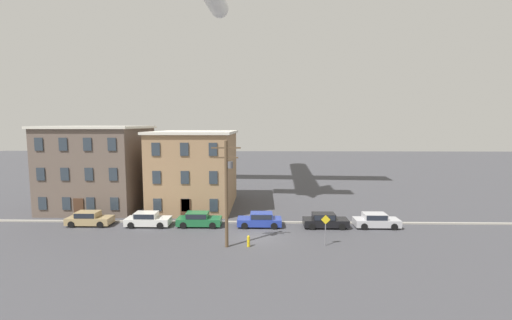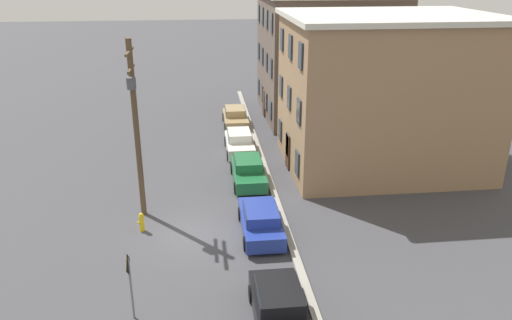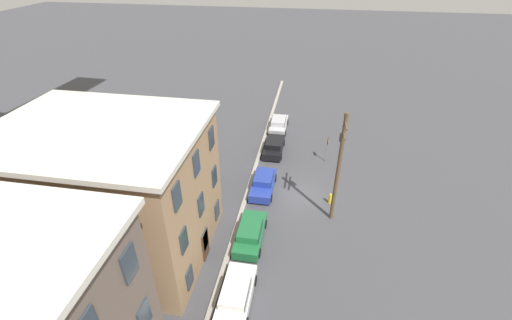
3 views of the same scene
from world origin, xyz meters
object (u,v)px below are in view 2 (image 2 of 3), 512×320
Objects in this scene: car_white at (239,141)px; fire_hydrant at (142,222)px; car_black at (280,306)px; caution_sign at (129,276)px; utility_pole at (136,121)px; car_blue at (261,220)px; car_green at (248,170)px; car_tan at (235,116)px.

car_white reaches higher than fire_hydrant.
car_black is 5.42m from caution_sign.
caution_sign is 0.30× the size of utility_pole.
car_blue is at bearing 178.93° from car_black.
fire_hydrant is at bearing 2.77° from utility_pole.
fire_hydrant is (5.27, -5.70, -0.27)m from car_green.
car_green is at bearing 155.44° from caution_sign.
car_green is (5.16, 0.10, 0.00)m from car_white.
car_tan is at bearing 166.68° from caution_sign.
car_black is at bearing -0.46° from car_tan.
car_green and car_black have the same top height.
car_tan is 23.62m from caution_sign.
utility_pole is 9.31× the size of fire_hydrant.
car_blue is 6.45m from car_black.
car_white and car_black have the same top height.
car_white is 1.00× the size of car_blue.
car_white is at bearing -1.55° from car_tan.
car_blue is at bearing -0.24° from car_tan.
car_white and car_green have the same top height.
car_green is (11.20, -0.06, 0.00)m from car_tan.
car_blue is 7.68m from utility_pole.
car_tan and car_green have the same top height.
car_green reaches higher than fire_hydrant.
car_black is at bearing -0.59° from car_green.
utility_pole is at bearing -115.10° from car_blue.
utility_pole is at bearing -33.28° from car_white.
car_blue is 7.79m from caution_sign.
utility_pole is (14.70, -5.85, 4.28)m from car_tan.
caution_sign is at bearing -17.32° from car_white.
car_white is 17.81m from car_black.
car_tan is 4.58× the size of fire_hydrant.
caution_sign reaches higher than car_black.
utility_pole reaches higher than caution_sign.
caution_sign is at bearing -24.56° from car_green.
car_blue reaches higher than fire_hydrant.
car_tan is at bearing 178.45° from car_white.
car_white is 11.20m from utility_pole.
caution_sign is 6.62m from fire_hydrant.
car_white is 1.62× the size of caution_sign.
car_blue is 0.49× the size of utility_pole.
car_tan is 17.40m from car_blue.
car_tan is at bearing 158.31° from utility_pole.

